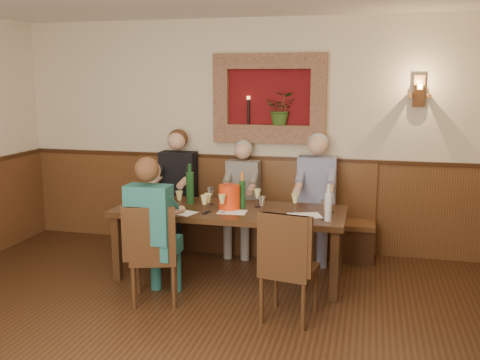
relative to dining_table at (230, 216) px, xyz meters
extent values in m
cube|color=beige|center=(0.00, 1.15, 0.72)|extent=(6.00, 0.04, 2.80)
cube|color=#552F18|center=(0.00, 1.13, -0.13)|extent=(6.00, 0.04, 1.10)
cube|color=#381E0F|center=(0.00, 1.13, 0.45)|extent=(6.02, 0.06, 0.05)
cube|color=#610D10|center=(0.20, 1.13, 1.17)|extent=(1.00, 0.02, 0.70)
cube|color=#A06B51|center=(0.20, 1.09, 1.61)|extent=(1.36, 0.12, 0.18)
cube|color=#A06B51|center=(0.20, 1.09, 0.73)|extent=(1.36, 0.12, 0.18)
cube|color=#A06B51|center=(-0.39, 1.09, 1.17)|extent=(0.18, 0.12, 0.70)
cube|color=#A06B51|center=(0.79, 1.09, 1.17)|extent=(0.18, 0.12, 0.70)
cube|color=#A06B51|center=(0.20, 1.09, 0.84)|extent=(1.00, 0.14, 0.04)
imported|color=#314F1B|center=(0.35, 1.09, 1.06)|extent=(0.35, 0.30, 0.39)
cylinder|color=black|center=(-0.05, 1.09, 1.01)|extent=(0.03, 0.03, 0.30)
cylinder|color=#FFBF59|center=(-0.05, 1.09, 1.18)|extent=(0.04, 0.04, 0.04)
cube|color=#552F18|center=(1.90, 1.10, 1.27)|extent=(0.12, 0.08, 0.35)
cylinder|color=#552F18|center=(1.80, 1.03, 1.22)|extent=(0.05, 0.18, 0.05)
cylinder|color=#552F18|center=(2.00, 1.03, 1.22)|extent=(0.05, 0.18, 0.05)
cylinder|color=#FFBF59|center=(1.90, 0.97, 1.32)|extent=(0.06, 0.06, 0.06)
cube|color=black|center=(0.00, 0.00, 0.04)|extent=(2.40, 0.90, 0.06)
cube|color=black|center=(-1.12, -0.37, -0.33)|extent=(0.08, 0.08, 0.69)
cube|color=black|center=(1.12, -0.37, -0.33)|extent=(0.08, 0.08, 0.69)
cube|color=black|center=(-1.12, 0.37, -0.33)|extent=(0.08, 0.08, 0.69)
cube|color=black|center=(1.12, 0.37, -0.33)|extent=(0.08, 0.08, 0.69)
cube|color=#381E0F|center=(0.00, 0.91, -0.48)|extent=(3.00, 0.40, 0.40)
cube|color=#552F18|center=(0.00, 0.91, -0.26)|extent=(3.00, 0.45, 0.06)
cube|color=#552F18|center=(0.00, 1.10, 0.10)|extent=(3.00, 0.06, 0.66)
cube|color=black|center=(-0.53, -0.77, -0.47)|extent=(0.51, 0.51, 0.41)
cube|color=black|center=(-0.53, -0.77, -0.24)|extent=(0.54, 0.54, 0.05)
cube|color=black|center=(-0.47, -0.95, 0.04)|extent=(0.42, 0.17, 0.51)
cube|color=black|center=(0.76, -0.84, -0.47)|extent=(0.48, 0.48, 0.42)
cube|color=black|center=(0.76, -0.84, -0.23)|extent=(0.51, 0.51, 0.05)
cube|color=black|center=(0.73, -1.04, 0.06)|extent=(0.44, 0.12, 0.52)
cube|color=black|center=(-0.91, 0.75, -0.45)|extent=(0.44, 0.46, 0.45)
cube|color=black|center=(-0.91, 0.93, 0.23)|extent=(0.44, 0.23, 0.58)
sphere|color=#D8A384|center=(-0.91, 0.89, 0.66)|extent=(0.22, 0.22, 0.22)
sphere|color=#4C2D19|center=(-0.91, 0.94, 0.68)|extent=(0.24, 0.24, 0.24)
cube|color=#54504D|center=(-0.07, 0.77, -0.45)|extent=(0.39, 0.41, 0.45)
cube|color=#54504D|center=(-0.07, 0.93, 0.18)|extent=(0.39, 0.21, 0.52)
sphere|color=#D8A384|center=(-0.07, 0.89, 0.56)|extent=(0.20, 0.20, 0.20)
sphere|color=#B2B2B2|center=(-0.07, 0.94, 0.58)|extent=(0.22, 0.22, 0.22)
cube|color=navy|center=(0.81, 0.75, -0.45)|extent=(0.44, 0.46, 0.45)
cube|color=navy|center=(0.81, 0.93, 0.23)|extent=(0.44, 0.23, 0.58)
sphere|color=#D8A384|center=(0.81, 0.89, 0.66)|extent=(0.22, 0.22, 0.22)
sphere|color=#B2B2B2|center=(0.81, 0.94, 0.68)|extent=(0.24, 0.24, 0.24)
cube|color=navy|center=(-0.53, -0.70, -0.45)|extent=(0.41, 0.43, 0.45)
cube|color=navy|center=(-0.53, -0.87, 0.20)|extent=(0.41, 0.22, 0.54)
sphere|color=#D8A384|center=(-0.53, -0.83, 0.60)|extent=(0.21, 0.21, 0.21)
sphere|color=#4C2D19|center=(-0.53, -0.88, 0.62)|extent=(0.22, 0.22, 0.22)
cylinder|color=red|center=(0.00, -0.01, 0.20)|extent=(0.27, 0.27, 0.25)
cylinder|color=#19471E|center=(0.12, 0.06, 0.22)|extent=(0.09, 0.09, 0.29)
cylinder|color=orange|center=(0.12, 0.06, 0.41)|extent=(0.04, 0.04, 0.09)
cylinder|color=#19471E|center=(-0.48, 0.12, 0.25)|extent=(0.09, 0.09, 0.34)
cylinder|color=#19471E|center=(-0.48, 0.12, 0.46)|extent=(0.04, 0.04, 0.09)
cylinder|color=silver|center=(1.04, -0.25, 0.21)|extent=(0.08, 0.08, 0.27)
cylinder|color=silver|center=(1.04, -0.25, 0.39)|extent=(0.03, 0.03, 0.09)
cube|color=white|center=(-0.85, -0.10, 0.08)|extent=(0.37, 0.31, 0.00)
cube|color=white|center=(0.06, -0.14, 0.08)|extent=(0.30, 0.22, 0.00)
cube|color=white|center=(0.80, -0.10, 0.08)|extent=(0.38, 0.32, 0.00)
cube|color=white|center=(-0.43, -0.28, 0.08)|extent=(0.33, 0.28, 0.00)
camera|label=1|loc=(1.40, -5.25, 1.41)|focal=40.00mm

